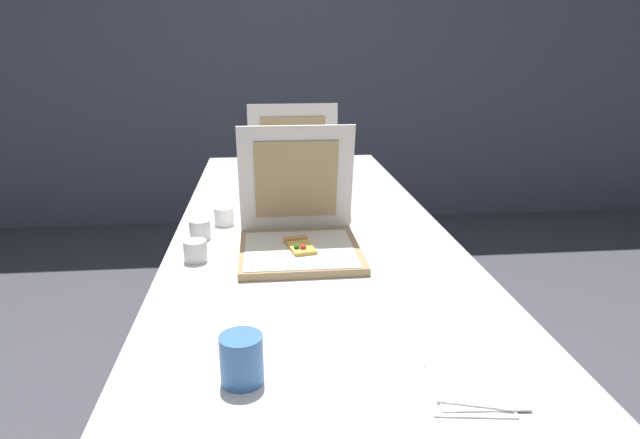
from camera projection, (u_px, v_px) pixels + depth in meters
wall_back at (281, 43)px, 3.91m from camera, size 10.00×0.10×2.60m
table at (309, 235)px, 1.83m from camera, size 0.84×2.25×0.73m
pizza_box_front at (299, 235)px, 1.53m from camera, size 0.33×0.34×0.35m
pizza_box_middle at (296, 193)px, 1.97m from camera, size 0.34×0.34×0.35m
cup_white_near_left at (195, 251)px, 1.48m from camera, size 0.06×0.06×0.06m
cup_white_far at (254, 186)px, 2.16m from camera, size 0.06×0.06×0.06m
cup_white_near_center at (200, 229)px, 1.65m from camera, size 0.06×0.06×0.06m
cup_white_mid at (224, 216)px, 1.78m from camera, size 0.06×0.06×0.06m
cup_printed_front at (242, 359)px, 0.94m from camera, size 0.07×0.07×0.09m
napkin_pile at (472, 387)px, 0.93m from camera, size 0.17×0.17×0.01m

